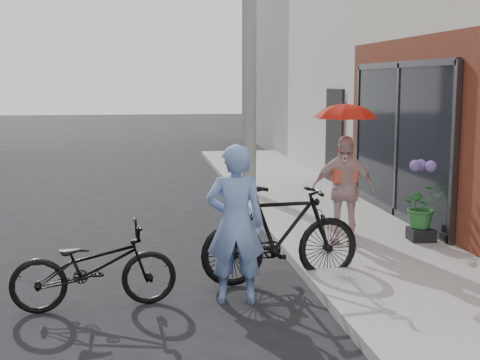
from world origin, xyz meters
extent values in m
plane|color=black|center=(0.00, 0.00, 0.00)|extent=(80.00, 80.00, 0.00)
cube|color=gray|center=(2.10, 2.00, 0.06)|extent=(2.20, 24.00, 0.12)
cube|color=#9E9E99|center=(0.94, 2.00, 0.06)|extent=(0.12, 24.00, 0.12)
cube|color=black|center=(3.16, 3.50, 1.36)|extent=(0.06, 3.80, 2.40)
cube|color=silver|center=(7.20, 9.00, 3.50)|extent=(8.00, 6.00, 7.00)
cube|color=slate|center=(7.20, 16.00, 3.50)|extent=(8.00, 8.00, 7.00)
cylinder|color=#9E9E99|center=(1.10, 6.00, 3.50)|extent=(0.28, 0.28, 7.00)
imported|color=#7C9BDD|center=(-0.02, -0.07, 0.84)|extent=(0.66, 0.48, 1.69)
imported|color=black|center=(-1.48, -0.06, 0.44)|extent=(1.74, 0.80, 0.88)
imported|color=black|center=(0.60, 0.54, 0.57)|extent=(1.96, 0.77, 1.14)
imported|color=beige|center=(1.73, 1.82, 0.86)|extent=(0.94, 0.66, 1.48)
imported|color=red|center=(1.73, 1.82, 1.95)|extent=(0.81, 0.81, 0.71)
cube|color=black|center=(2.85, 1.79, 0.21)|extent=(0.36, 0.36, 0.18)
imported|color=#2C6F33|center=(2.85, 1.79, 0.61)|extent=(0.56, 0.48, 0.62)
camera|label=1|loc=(-0.97, -6.83, 2.33)|focal=50.00mm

